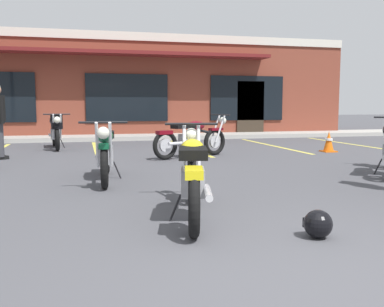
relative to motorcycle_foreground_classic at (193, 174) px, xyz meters
name	(u,v)px	position (x,y,z in m)	size (l,w,h in m)	color
ground_plane	(189,181)	(0.49, 2.16, -0.46)	(80.00, 80.00, 0.00)	#47474C
sidewalk_kerb	(129,137)	(0.49, 11.01, -0.39)	(22.00, 1.80, 0.14)	#A8A59E
brick_storefront_building	(120,88)	(0.49, 14.58, 1.43)	(17.26, 6.99, 3.78)	brown
painted_stall_lines	(143,149)	(0.49, 7.41, -0.46)	(12.78, 4.80, 0.01)	#DBCC4C
motorcycle_foreground_classic	(193,174)	(0.00, 0.00, 0.00)	(0.82, 2.08, 0.98)	black
motorcycle_silver_naked	(56,130)	(-1.83, 7.92, 0.07)	(0.68, 2.11, 0.98)	black
motorcycle_blue_standard	(192,137)	(1.29, 5.19, 0.00)	(1.97, 1.16, 0.98)	black
motorcycle_green_cafe_racer	(105,152)	(-0.78, 2.52, 0.00)	(0.66, 2.11, 0.98)	black
helmet_on_pavement	(318,224)	(0.91, -1.01, -0.33)	(0.26, 0.26, 0.26)	black
traffic_cone	(329,142)	(4.97, 5.47, -0.20)	(0.34, 0.34, 0.53)	orange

